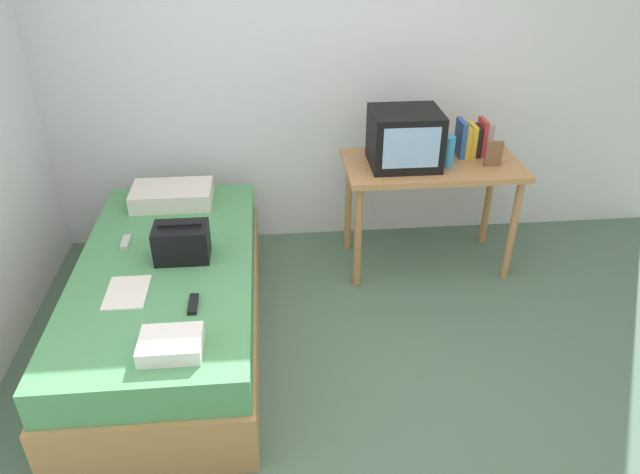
{
  "coord_description": "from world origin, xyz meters",
  "views": [
    {
      "loc": [
        -0.42,
        -2.07,
        2.35
      ],
      "look_at": [
        -0.14,
        0.99,
        0.53
      ],
      "focal_mm": 33.4,
      "sensor_mm": 36.0,
      "label": 1
    }
  ],
  "objects_px": {
    "tv": "(405,138)",
    "folded_towel": "(171,345)",
    "remote_silver": "(126,242)",
    "bed": "(171,302)",
    "desk": "(431,176)",
    "handbag": "(182,242)",
    "remote_dark": "(193,304)",
    "picture_frame": "(494,154)",
    "pillow": "(172,195)",
    "book_row": "(474,139)",
    "magazine": "(127,292)",
    "water_bottle": "(448,152)"
  },
  "relations": [
    {
      "from": "handbag",
      "to": "bed",
      "type": "bearing_deg",
      "value": -157.55
    },
    {
      "from": "book_row",
      "to": "magazine",
      "type": "height_order",
      "value": "book_row"
    },
    {
      "from": "desk",
      "to": "handbag",
      "type": "distance_m",
      "value": 1.71
    },
    {
      "from": "pillow",
      "to": "remote_dark",
      "type": "bearing_deg",
      "value": -78.35
    },
    {
      "from": "handbag",
      "to": "magazine",
      "type": "xyz_separation_m",
      "value": [
        -0.26,
        -0.32,
        -0.1
      ]
    },
    {
      "from": "pillow",
      "to": "handbag",
      "type": "relative_size",
      "value": 1.72
    },
    {
      "from": "pillow",
      "to": "folded_towel",
      "type": "bearing_deg",
      "value": -83.43
    },
    {
      "from": "handbag",
      "to": "folded_towel",
      "type": "bearing_deg",
      "value": -87.85
    },
    {
      "from": "bed",
      "to": "remote_dark",
      "type": "bearing_deg",
      "value": -64.4
    },
    {
      "from": "desk",
      "to": "water_bottle",
      "type": "distance_m",
      "value": 0.22
    },
    {
      "from": "book_row",
      "to": "remote_dark",
      "type": "distance_m",
      "value": 2.18
    },
    {
      "from": "tv",
      "to": "handbag",
      "type": "relative_size",
      "value": 1.47
    },
    {
      "from": "book_row",
      "to": "magazine",
      "type": "distance_m",
      "value": 2.41
    },
    {
      "from": "picture_frame",
      "to": "pillow",
      "type": "relative_size",
      "value": 0.33
    },
    {
      "from": "picture_frame",
      "to": "desk",
      "type": "bearing_deg",
      "value": 166.56
    },
    {
      "from": "handbag",
      "to": "magazine",
      "type": "relative_size",
      "value": 1.03
    },
    {
      "from": "water_bottle",
      "to": "book_row",
      "type": "bearing_deg",
      "value": 37.85
    },
    {
      "from": "tv",
      "to": "picture_frame",
      "type": "relative_size",
      "value": 2.61
    },
    {
      "from": "picture_frame",
      "to": "remote_dark",
      "type": "height_order",
      "value": "picture_frame"
    },
    {
      "from": "bed",
      "to": "pillow",
      "type": "xyz_separation_m",
      "value": [
        -0.04,
        0.73,
        0.33
      ]
    },
    {
      "from": "water_bottle",
      "to": "remote_silver",
      "type": "distance_m",
      "value": 2.07
    },
    {
      "from": "remote_silver",
      "to": "folded_towel",
      "type": "relative_size",
      "value": 0.51
    },
    {
      "from": "tv",
      "to": "water_bottle",
      "type": "relative_size",
      "value": 2.19
    },
    {
      "from": "magazine",
      "to": "remote_dark",
      "type": "relative_size",
      "value": 1.86
    },
    {
      "from": "book_row",
      "to": "handbag",
      "type": "height_order",
      "value": "book_row"
    },
    {
      "from": "water_bottle",
      "to": "desk",
      "type": "bearing_deg",
      "value": 139.34
    },
    {
      "from": "tv",
      "to": "folded_towel",
      "type": "bearing_deg",
      "value": -133.24
    },
    {
      "from": "folded_towel",
      "to": "desk",
      "type": "bearing_deg",
      "value": 42.97
    },
    {
      "from": "bed",
      "to": "desk",
      "type": "bearing_deg",
      "value": 22.56
    },
    {
      "from": "folded_towel",
      "to": "pillow",
      "type": "bearing_deg",
      "value": 96.57
    },
    {
      "from": "tv",
      "to": "magazine",
      "type": "distance_m",
      "value": 1.94
    },
    {
      "from": "water_bottle",
      "to": "pillow",
      "type": "distance_m",
      "value": 1.82
    },
    {
      "from": "picture_frame",
      "to": "folded_towel",
      "type": "bearing_deg",
      "value": -144.78
    },
    {
      "from": "desk",
      "to": "remote_dark",
      "type": "height_order",
      "value": "desk"
    },
    {
      "from": "desk",
      "to": "picture_frame",
      "type": "distance_m",
      "value": 0.42
    },
    {
      "from": "bed",
      "to": "handbag",
      "type": "distance_m",
      "value": 0.39
    },
    {
      "from": "remote_dark",
      "to": "tv",
      "type": "bearing_deg",
      "value": 40.71
    },
    {
      "from": "water_bottle",
      "to": "book_row",
      "type": "xyz_separation_m",
      "value": [
        0.22,
        0.17,
        0.01
      ]
    },
    {
      "from": "picture_frame",
      "to": "remote_silver",
      "type": "bearing_deg",
      "value": -170.49
    },
    {
      "from": "bed",
      "to": "folded_towel",
      "type": "height_order",
      "value": "folded_towel"
    },
    {
      "from": "desk",
      "to": "picture_frame",
      "type": "height_order",
      "value": "picture_frame"
    },
    {
      "from": "tv",
      "to": "book_row",
      "type": "bearing_deg",
      "value": 13.28
    },
    {
      "from": "tv",
      "to": "picture_frame",
      "type": "bearing_deg",
      "value": -7.62
    },
    {
      "from": "desk",
      "to": "remote_silver",
      "type": "bearing_deg",
      "value": -166.22
    },
    {
      "from": "bed",
      "to": "picture_frame",
      "type": "distance_m",
      "value": 2.22
    },
    {
      "from": "bed",
      "to": "water_bottle",
      "type": "xyz_separation_m",
      "value": [
        1.76,
        0.63,
        0.61
      ]
    },
    {
      "from": "bed",
      "to": "remote_silver",
      "type": "bearing_deg",
      "value": 138.14
    },
    {
      "from": "magazine",
      "to": "remote_dark",
      "type": "xyz_separation_m",
      "value": [
        0.35,
        -0.14,
        0.01
      ]
    },
    {
      "from": "desk",
      "to": "pillow",
      "type": "xyz_separation_m",
      "value": [
        -1.72,
        0.03,
        -0.08
      ]
    },
    {
      "from": "tv",
      "to": "pillow",
      "type": "bearing_deg",
      "value": 178.54
    }
  ]
}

